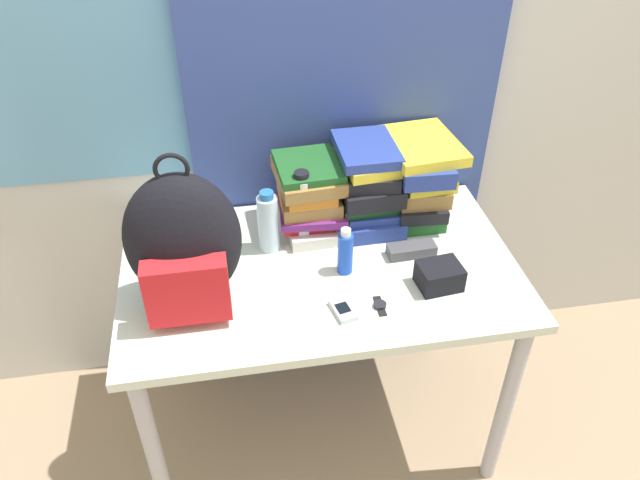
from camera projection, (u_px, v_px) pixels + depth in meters
The scene contains 14 objects.
wall_back at pixel (294, 59), 1.96m from camera, with size 6.00×0.06×2.50m.
curtain_blue at pixel (346, 63), 1.94m from camera, with size 1.02×0.04×2.50m.
desk at pixel (320, 290), 1.96m from camera, with size 1.20×0.73×0.77m.
backpack at pixel (184, 245), 1.66m from camera, with size 0.31×0.24×0.47m.
book_stack_left at pixel (309, 195), 1.99m from camera, with size 0.23×0.28×0.24m.
book_stack_center at pixel (368, 185), 2.01m from camera, with size 0.21×0.28×0.28m.
book_stack_right at pixel (419, 177), 2.02m from camera, with size 0.24×0.30×0.28m.
water_bottle at pixel (268, 222), 1.91m from camera, with size 0.06×0.06×0.21m.
sports_bottle at pixel (302, 209), 1.93m from camera, with size 0.07×0.07×0.25m.
sunscreen_bottle at pixel (345, 252), 1.84m from camera, with size 0.05×0.05×0.16m.
cell_phone at pixel (343, 310), 1.73m from camera, with size 0.07×0.10×0.02m.
sunglasses_case at pixel (411, 250), 1.93m from camera, with size 0.15×0.06×0.04m.
camera_pouch at pixel (439, 276), 1.81m from camera, with size 0.13×0.11×0.07m.
wristwatch at pixel (380, 305), 1.75m from camera, with size 0.04×0.08×0.01m.
Camera 1 is at (-0.25, -1.08, 1.99)m, focal length 35.00 mm.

